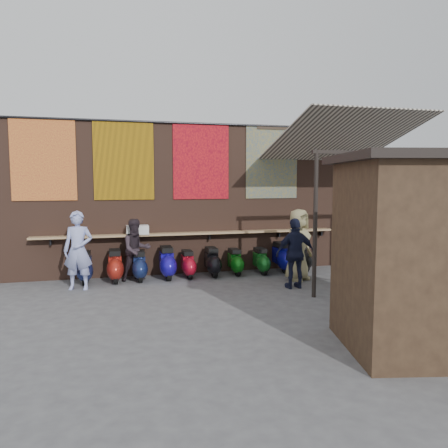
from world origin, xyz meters
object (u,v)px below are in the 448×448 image
scooter_stool_6 (235,262)px  scooter_stool_2 (139,266)px  scooter_stool_4 (188,264)px  diner_right (136,250)px  scooter_stool_3 (167,263)px  scooter_stool_7 (261,261)px  shopper_navy (295,253)px  shopper_grey (355,258)px  shopper_tan (298,245)px  scooter_stool_9 (301,258)px  market_stall (436,257)px  shelf_box (137,230)px  scooter_stool_5 (212,262)px  scooter_stool_8 (282,257)px  diner_left (78,250)px  scooter_stool_0 (85,268)px  scooter_stool_1 (115,266)px

scooter_stool_6 → scooter_stool_2: bearing=-178.8°
scooter_stool_4 → diner_right: 1.37m
scooter_stool_3 → scooter_stool_7: bearing=-0.8°
shopper_navy → shopper_grey: size_ratio=1.08×
scooter_stool_7 → shopper_tan: shopper_tan is taller
scooter_stool_9 → market_stall: market_stall is taller
scooter_stool_2 → scooter_stool_6: scooter_stool_2 is taller
shelf_box → shopper_tan: (3.85, -1.33, -0.34)m
scooter_stool_5 → market_stall: size_ratio=0.28×
diner_right → shopper_grey: (4.69, -2.36, -0.02)m
market_stall → shopper_navy: bearing=109.0°
shelf_box → scooter_stool_9: shelf_box is taller
scooter_stool_2 → scooter_stool_8: bearing=1.0°
market_stall → diner_left: bearing=148.6°
shopper_tan → scooter_stool_0: bearing=136.5°
scooter_stool_8 → scooter_stool_9: bearing=-1.2°
diner_left → shopper_navy: 4.97m
scooter_stool_5 → diner_right: diner_right is taller
scooter_stool_8 → market_stall: 5.80m
scooter_stool_8 → shopper_grey: shopper_grey is taller
scooter_stool_6 → shopper_navy: bearing=-62.4°
scooter_stool_9 → shopper_navy: size_ratio=0.48×
scooter_stool_2 → diner_left: diner_left is taller
shelf_box → scooter_stool_1: bearing=-149.8°
diner_left → diner_right: bearing=36.5°
scooter_stool_3 → scooter_stool_9: 3.72m
scooter_stool_5 → diner_right: size_ratio=0.51×
shelf_box → scooter_stool_4: size_ratio=0.77×
scooter_stool_9 → scooter_stool_8: bearing=178.8°
scooter_stool_6 → diner_left: 3.99m
shelf_box → shopper_navy: 4.04m
scooter_stool_0 → shelf_box: bearing=12.3°
scooter_stool_8 → shopper_tan: size_ratio=0.47×
shopper_navy → shopper_grey: 1.33m
scooter_stool_9 → diner_left: diner_left is taller
shopper_grey → scooter_stool_5: bearing=-15.3°
scooter_stool_4 → scooter_stool_9: 3.18m
scooter_stool_9 → market_stall: 5.82m
scooter_stool_3 → scooter_stool_8: size_ratio=1.01×
shopper_tan → scooter_stool_8: bearing=57.5°
scooter_stool_2 → scooter_stool_8: size_ratio=0.92×
shelf_box → shopper_tan: 4.09m
scooter_stool_8 → shopper_navy: size_ratio=0.52×
scooter_stool_2 → diner_left: (-1.40, -0.56, 0.53)m
scooter_stool_2 → diner_right: size_ratio=0.50×
scooter_stool_7 → diner_left: 4.68m
scooter_stool_7 → scooter_stool_0: bearing=179.1°
diner_left → shopper_tan: bearing=7.6°
scooter_stool_3 → diner_left: size_ratio=0.47×
scooter_stool_8 → market_stall: size_ratio=0.31×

